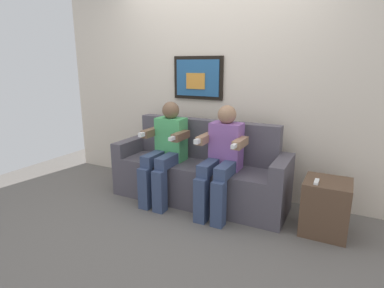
% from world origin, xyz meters
% --- Properties ---
extents(ground_plane, '(5.67, 5.67, 0.00)m').
position_xyz_m(ground_plane, '(0.00, 0.00, 0.00)').
color(ground_plane, '#66605B').
extents(back_wall_assembly, '(4.36, 0.10, 2.60)m').
position_xyz_m(back_wall_assembly, '(-0.01, 0.76, 1.30)').
color(back_wall_assembly, beige).
rests_on(back_wall_assembly, ground_plane).
extents(couch, '(1.96, 0.58, 0.90)m').
position_xyz_m(couch, '(0.00, 0.33, 0.31)').
color(couch, '#514C56').
rests_on(couch, ground_plane).
extents(person_on_left, '(0.46, 0.56, 1.11)m').
position_xyz_m(person_on_left, '(-0.33, 0.16, 0.61)').
color(person_on_left, '#4CB266').
rests_on(person_on_left, ground_plane).
extents(person_on_right, '(0.46, 0.56, 1.11)m').
position_xyz_m(person_on_right, '(0.33, 0.16, 0.61)').
color(person_on_right, '#8C59A5').
rests_on(person_on_right, ground_plane).
extents(side_table_right, '(0.40, 0.40, 0.50)m').
position_xyz_m(side_table_right, '(1.33, 0.22, 0.25)').
color(side_table_right, brown).
rests_on(side_table_right, ground_plane).
extents(spare_remote_on_table, '(0.04, 0.13, 0.02)m').
position_xyz_m(spare_remote_on_table, '(1.24, 0.13, 0.51)').
color(spare_remote_on_table, white).
rests_on(spare_remote_on_table, side_table_right).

